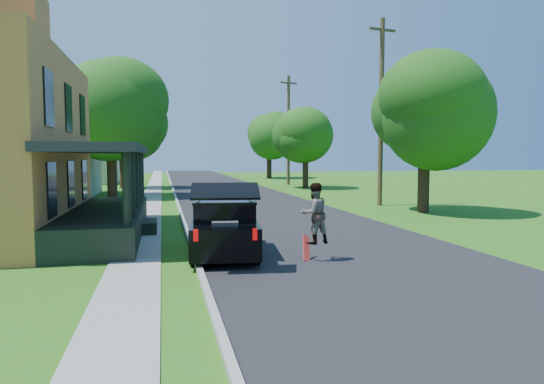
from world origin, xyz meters
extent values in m
plane|color=#2E6414|center=(0.00, 0.00, 0.00)|extent=(140.00, 140.00, 0.00)
cube|color=black|center=(0.00, 20.00, 0.00)|extent=(8.00, 120.00, 0.02)
cube|color=#969691|center=(-4.05, 20.00, 0.00)|extent=(0.15, 120.00, 0.12)
cube|color=gray|center=(-5.60, 20.00, 0.00)|extent=(1.30, 120.00, 0.03)
cube|color=gray|center=(-9.50, 6.00, 0.00)|extent=(6.50, 1.20, 0.03)
cube|color=#E07941|center=(-9.50, 6.00, 7.40)|extent=(1.60, 2.20, 1.60)
cube|color=black|center=(-6.80, 6.00, 0.45)|extent=(2.40, 10.00, 0.90)
cube|color=black|center=(-6.80, 6.00, 3.00)|extent=(2.60, 10.30, 0.25)
cube|color=#A9A395|center=(-13.50, 24.00, 2.50)|extent=(8.00, 8.00, 5.00)
pyramid|color=black|center=(-13.50, 24.00, 7.20)|extent=(12.78, 12.78, 2.20)
cube|color=#A9A395|center=(-13.50, 40.00, 2.50)|extent=(8.00, 8.00, 5.00)
pyramid|color=black|center=(-13.50, 40.00, 7.20)|extent=(12.78, 12.78, 2.20)
cube|color=black|center=(-3.20, 1.50, 0.61)|extent=(2.21, 4.33, 0.80)
cube|color=black|center=(-3.18, 1.64, 1.26)|extent=(1.89, 2.75, 0.52)
cube|color=black|center=(-3.18, 1.64, 1.54)|extent=(1.94, 2.83, 0.08)
cube|color=black|center=(-3.43, -0.52, 1.94)|extent=(1.70, 1.04, 0.36)
cube|color=#35353A|center=(-3.34, 0.26, 0.90)|extent=(0.72, 0.64, 0.43)
cube|color=silver|center=(-3.88, 1.72, 1.63)|extent=(0.32, 2.28, 0.06)
cube|color=silver|center=(-2.49, 1.56, 1.63)|extent=(0.32, 2.28, 0.06)
cube|color=#990505|center=(-4.13, -0.47, 0.90)|extent=(0.12, 0.07, 0.28)
cube|color=#990505|center=(-2.74, -0.63, 0.90)|extent=(0.12, 0.07, 0.28)
cylinder|color=black|center=(-3.80, 2.95, 0.32)|extent=(0.30, 0.66, 0.64)
cylinder|color=black|center=(-2.29, 2.78, 0.32)|extent=(0.30, 0.66, 0.64)
cylinder|color=black|center=(-4.11, 0.22, 0.32)|extent=(0.30, 0.66, 0.64)
cylinder|color=black|center=(-2.60, 0.05, 0.32)|extent=(0.30, 0.66, 0.64)
imported|color=black|center=(-1.00, 0.16, 1.26)|extent=(0.91, 0.79, 1.61)
cube|color=#B4180F|center=(-1.16, 0.33, 0.31)|extent=(0.32, 0.59, 0.70)
cylinder|color=black|center=(-8.12, 21.75, 1.89)|extent=(0.72, 0.72, 3.78)
sphere|color=#256D1D|center=(-8.12, 21.75, 5.87)|extent=(6.98, 6.98, 6.25)
sphere|color=#256D1D|center=(-7.71, 21.35, 7.26)|extent=(6.05, 6.05, 5.42)
sphere|color=#256D1D|center=(-8.63, 22.27, 6.56)|extent=(6.20, 6.20, 5.56)
cylinder|color=black|center=(-8.16, 31.55, 1.75)|extent=(0.74, 0.74, 3.50)
sphere|color=#256D1D|center=(-8.16, 31.55, 5.24)|extent=(6.46, 6.46, 5.22)
sphere|color=#256D1D|center=(-7.66, 31.36, 6.40)|extent=(5.60, 5.60, 4.52)
sphere|color=#256D1D|center=(-8.79, 31.81, 5.82)|extent=(5.74, 5.74, 4.64)
cylinder|color=black|center=(7.64, 9.57, 1.65)|extent=(0.63, 0.63, 3.29)
sphere|color=#256D1D|center=(7.64, 9.57, 5.03)|extent=(5.84, 5.84, 5.22)
sphere|color=#256D1D|center=(8.07, 9.32, 6.19)|extent=(5.06, 5.06, 4.52)
sphere|color=#256D1D|center=(7.09, 9.90, 5.61)|extent=(5.19, 5.19, 4.64)
cylinder|color=black|center=(7.14, 28.01, 1.39)|extent=(0.59, 0.59, 2.79)
sphere|color=#256D1D|center=(7.14, 28.01, 4.38)|extent=(5.72, 5.72, 4.78)
sphere|color=#256D1D|center=(7.43, 27.67, 5.44)|extent=(4.95, 4.95, 4.15)
sphere|color=#256D1D|center=(6.79, 28.45, 4.91)|extent=(5.08, 5.08, 4.25)
cylinder|color=black|center=(8.21, 47.28, 1.71)|extent=(0.74, 0.74, 3.41)
sphere|color=#256D1D|center=(8.21, 47.28, 5.23)|extent=(6.63, 6.63, 5.45)
sphere|color=#256D1D|center=(8.55, 46.85, 6.44)|extent=(5.74, 5.74, 4.73)
sphere|color=#256D1D|center=(7.79, 47.83, 5.84)|extent=(5.89, 5.89, 4.85)
cylinder|color=#463420|center=(7.00, 13.11, 5.14)|extent=(0.31, 0.31, 10.28)
cube|color=#463420|center=(7.00, 13.11, 9.66)|extent=(1.65, 0.42, 0.12)
cylinder|color=#463420|center=(7.00, 33.25, 5.19)|extent=(0.37, 0.37, 10.38)
cube|color=#463420|center=(7.00, 33.25, 9.70)|extent=(1.77, 0.69, 0.14)
camera|label=1|loc=(-4.88, -11.91, 2.77)|focal=32.00mm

